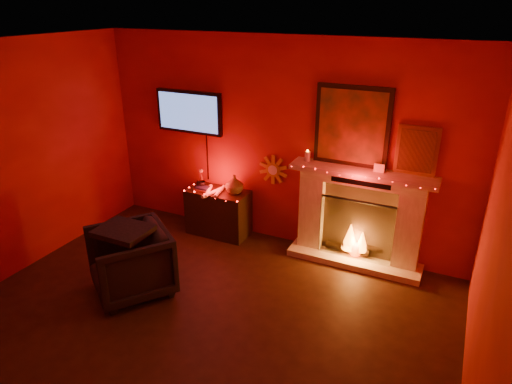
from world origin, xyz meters
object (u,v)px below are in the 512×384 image
(sunburst_clock, at_px, (273,170))
(console_table, at_px, (219,210))
(fireplace, at_px, (359,208))
(tv, at_px, (189,112))
(armchair, at_px, (131,262))

(sunburst_clock, bearing_deg, console_table, -162.96)
(fireplace, distance_m, tv, 2.61)
(tv, relative_size, console_table, 1.37)
(tv, height_order, console_table, tv)
(fireplace, distance_m, console_table, 1.95)
(fireplace, relative_size, sunburst_clock, 5.45)
(console_table, xyz_separation_m, armchair, (-0.20, -1.63, 0.02))
(fireplace, bearing_deg, armchair, -140.12)
(sunburst_clock, distance_m, console_table, 0.98)
(sunburst_clock, xyz_separation_m, console_table, (-0.72, -0.22, -0.64))
(console_table, relative_size, armchair, 1.08)
(console_table, bearing_deg, sunburst_clock, 17.04)
(tv, height_order, armchair, tv)
(tv, distance_m, console_table, 1.40)
(armchair, bearing_deg, console_table, 119.77)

